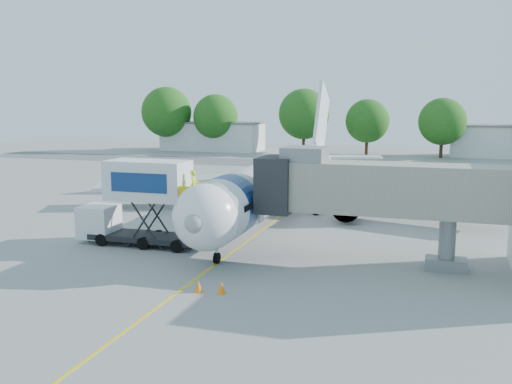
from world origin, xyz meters
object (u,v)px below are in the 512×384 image
(catering_hiloader, at_px, (139,203))
(aircraft, at_px, (279,181))
(ground_tug, at_px, (57,305))
(jet_bridge, at_px, (365,189))

(catering_hiloader, bearing_deg, aircraft, 60.63)
(ground_tug, bearing_deg, catering_hiloader, 92.13)
(aircraft, bearing_deg, catering_hiloader, -119.37)
(catering_hiloader, bearing_deg, jet_bridge, 0.01)
(aircraft, xyz_separation_m, catering_hiloader, (-6.26, -11.12, -0.19))
(jet_bridge, relative_size, catering_hiloader, 1.64)
(jet_bridge, distance_m, ground_tug, 17.32)
(jet_bridge, bearing_deg, aircraft, 125.70)
(jet_bridge, bearing_deg, catering_hiloader, -179.99)
(aircraft, bearing_deg, jet_bridge, -54.30)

